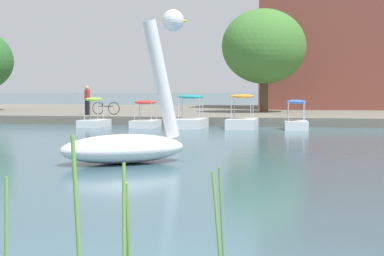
% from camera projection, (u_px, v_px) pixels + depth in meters
% --- Properties ---
extents(shore_bank_far, '(135.21, 24.51, 0.47)m').
position_uv_depth(shore_bank_far, '(284.00, 113.00, 42.85)').
color(shore_bank_far, '#6B665B').
rests_on(shore_bank_far, ground_plane).
extents(swan_boat, '(3.64, 3.27, 4.03)m').
position_uv_depth(swan_boat, '(129.00, 136.00, 15.74)').
color(swan_boat, white).
rests_on(swan_boat, ground_plane).
extents(pedal_boat_blue, '(1.20, 2.02, 1.43)m').
position_uv_depth(pedal_boat_blue, '(296.00, 121.00, 28.79)').
color(pedal_boat_blue, white).
rests_on(pedal_boat_blue, ground_plane).
extents(pedal_boat_orange, '(1.42, 2.26, 1.68)m').
position_uv_depth(pedal_boat_orange, '(242.00, 119.00, 29.48)').
color(pedal_boat_orange, white).
rests_on(pedal_boat_orange, ground_plane).
extents(pedal_boat_teal, '(1.43, 2.41, 1.65)m').
position_uv_depth(pedal_boat_teal, '(191.00, 119.00, 30.08)').
color(pedal_boat_teal, white).
rests_on(pedal_boat_teal, ground_plane).
extents(pedal_boat_red, '(1.21, 1.92, 1.37)m').
position_uv_depth(pedal_boat_red, '(145.00, 119.00, 30.38)').
color(pedal_boat_red, white).
rests_on(pedal_boat_red, ground_plane).
extents(pedal_boat_lime, '(1.19, 2.03, 1.51)m').
position_uv_depth(pedal_boat_lime, '(94.00, 119.00, 30.97)').
color(pedal_boat_lime, white).
rests_on(pedal_boat_lime, ground_plane).
extents(tree_sapling_by_fence, '(7.28, 7.17, 6.50)m').
position_uv_depth(tree_sapling_by_fence, '(264.00, 47.00, 38.01)').
color(tree_sapling_by_fence, '#4C3823').
rests_on(tree_sapling_by_fence, shore_bank_far).
extents(person_on_path, '(0.28, 0.28, 1.65)m').
position_uv_depth(person_on_path, '(87.00, 100.00, 34.23)').
color(person_on_path, black).
rests_on(person_on_path, shore_bank_far).
extents(bicycle_parked, '(1.70, 0.22, 0.73)m').
position_uv_depth(bicycle_parked, '(106.00, 108.00, 34.84)').
color(bicycle_parked, black).
rests_on(bicycle_parked, shore_bank_far).
extents(apartment_block, '(16.84, 9.36, 14.89)m').
position_uv_depth(apartment_block, '(375.00, 10.00, 45.69)').
color(apartment_block, brown).
rests_on(apartment_block, shore_bank_far).
extents(reed_clump_foreground, '(3.38, 1.66, 1.56)m').
position_uv_depth(reed_clump_foreground, '(44.00, 235.00, 5.47)').
color(reed_clump_foreground, '#669942').
rests_on(reed_clump_foreground, ground_plane).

